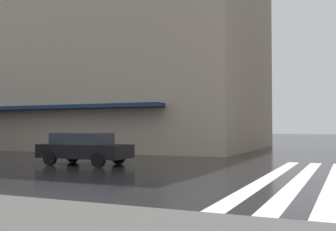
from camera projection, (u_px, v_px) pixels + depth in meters
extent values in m
cube|color=silver|center=(335.00, 180.00, 12.97)|extent=(13.00, 0.50, 0.01)
cube|color=silver|center=(301.00, 179.00, 13.37)|extent=(13.00, 0.50, 0.01)
cube|color=silver|center=(270.00, 177.00, 13.78)|extent=(13.00, 0.50, 0.01)
cube|color=tan|center=(110.00, 31.00, 35.34)|extent=(15.30, 24.52, 19.78)
cube|color=#192D4C|center=(44.00, 107.00, 27.57)|extent=(1.20, 17.16, 0.24)
cube|color=black|center=(85.00, 151.00, 18.53)|extent=(1.75, 4.10, 0.60)
cube|color=#232833|center=(82.00, 139.00, 18.61)|extent=(1.54, 2.46, 0.50)
cylinder|color=black|center=(118.00, 157.00, 18.78)|extent=(0.20, 0.62, 0.62)
cylinder|color=black|center=(98.00, 160.00, 17.27)|extent=(0.20, 0.62, 0.62)
cylinder|color=black|center=(73.00, 156.00, 19.78)|extent=(0.20, 0.62, 0.62)
cylinder|color=black|center=(50.00, 158.00, 18.27)|extent=(0.20, 0.62, 0.62)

